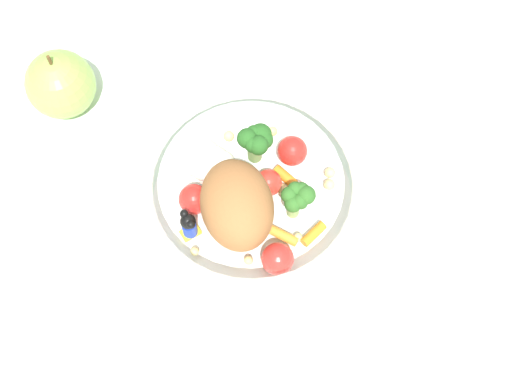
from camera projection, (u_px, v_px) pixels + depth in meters
name	position (u px, v px, depth m)	size (l,w,h in m)	color
ground_plane	(256.00, 195.00, 0.71)	(2.40, 2.40, 0.00)	silver
food_container	(247.00, 191.00, 0.68)	(0.22, 0.22, 0.07)	white
loose_apple	(61.00, 84.00, 0.72)	(0.07, 0.07, 0.09)	#8CB74C
folded_napkin	(456.00, 203.00, 0.70)	(0.10, 0.12, 0.01)	white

